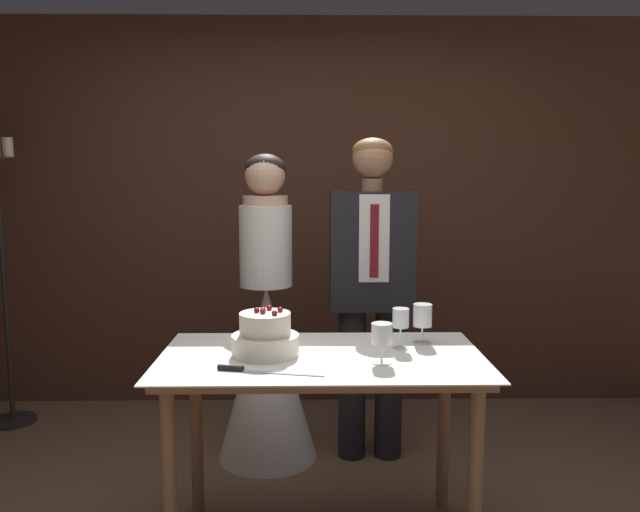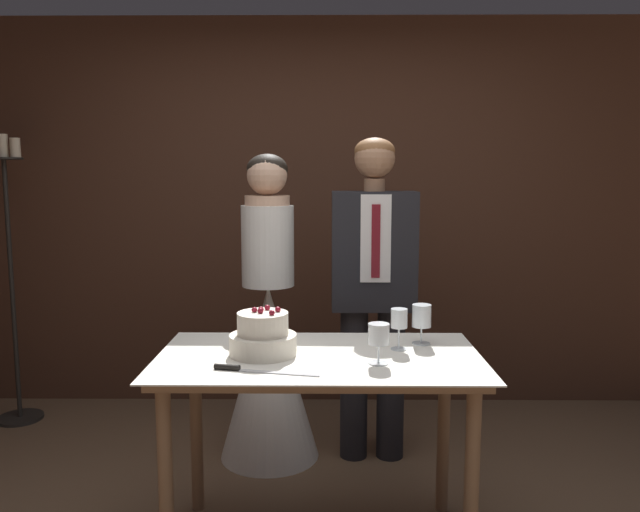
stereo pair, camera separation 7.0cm
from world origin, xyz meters
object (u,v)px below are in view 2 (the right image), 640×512
object	(u,v)px
cake_table	(319,381)
cake_knife	(246,369)
wine_glass_near	(399,320)
bride	(269,348)
wine_glass_far	(422,318)
groom	(373,280)
tiered_cake	(263,336)
candle_stand	(11,274)
wine_glass_middle	(379,336)

from	to	relation	value
cake_table	cake_knife	bearing A→B (deg)	-142.40
wine_glass_near	bride	world-z (taller)	bride
wine_glass_far	bride	distance (m)	1.02
wine_glass_far	groom	xyz separation A→B (m)	(-0.16, 0.65, 0.06)
cake_table	tiered_cake	world-z (taller)	tiered_cake
cake_knife	candle_stand	xyz separation A→B (m)	(-1.65, 1.54, 0.11)
tiered_cake	wine_glass_near	size ratio (longest dim) A/B	1.58
wine_glass_near	wine_glass_far	distance (m)	0.14
tiered_cake	groom	distance (m)	0.97
groom	cake_table	bearing A→B (deg)	-108.81
cake_table	groom	bearing A→B (deg)	71.19
wine_glass_near	wine_glass_middle	world-z (taller)	wine_glass_near
bride	candle_stand	bearing A→B (deg)	163.04
tiered_cake	cake_table	bearing A→B (deg)	-2.85
cake_knife	groom	size ratio (longest dim) A/B	0.23
wine_glass_far	cake_table	bearing A→B (deg)	-158.02
cake_table	cake_knife	distance (m)	0.36
cake_table	wine_glass_far	distance (m)	0.53
wine_glass_far	bride	size ratio (longest dim) A/B	0.10
candle_stand	groom	bearing A→B (deg)	-12.81
wine_glass_near	wine_glass_far	xyz separation A→B (m)	(0.11, 0.09, -0.01)
cake_table	bride	size ratio (longest dim) A/B	0.79
cake_knife	candle_stand	bearing A→B (deg)	148.63
tiered_cake	groom	bearing A→B (deg)	57.96
wine_glass_far	groom	size ratio (longest dim) A/B	0.10
cake_table	wine_glass_near	size ratio (longest dim) A/B	7.56
tiered_cake	cake_knife	bearing A→B (deg)	-101.04
groom	wine_glass_far	bearing A→B (deg)	-76.19
candle_stand	tiered_cake	bearing A→B (deg)	-37.87
cake_knife	cake_table	bearing A→B (deg)	49.21
cake_table	candle_stand	bearing A→B (deg)	145.36
bride	wine_glass_middle	bearing A→B (deg)	-61.30
wine_glass_middle	groom	world-z (taller)	groom
tiered_cake	cake_knife	world-z (taller)	tiered_cake
wine_glass_middle	wine_glass_far	bearing A→B (deg)	53.98
wine_glass_near	groom	distance (m)	0.74
cake_knife	wine_glass_near	world-z (taller)	wine_glass_near
wine_glass_middle	tiered_cake	bearing A→B (deg)	165.23
wine_glass_near	candle_stand	xyz separation A→B (m)	(-2.26, 1.24, -0.01)
cake_table	wine_glass_near	distance (m)	0.42
tiered_cake	wine_glass_middle	xyz separation A→B (m)	(0.46, -0.12, 0.03)
groom	wine_glass_middle	bearing A→B (deg)	-93.05
tiered_cake	cake_knife	xyz separation A→B (m)	(-0.04, -0.22, -0.07)
cake_table	tiered_cake	xyz separation A→B (m)	(-0.23, 0.01, 0.19)
cake_knife	bride	bearing A→B (deg)	102.14
cake_knife	bride	distance (m)	1.06
tiered_cake	wine_glass_far	distance (m)	0.69
wine_glass_near	groom	size ratio (longest dim) A/B	0.10
cake_knife	wine_glass_far	size ratio (longest dim) A/B	2.33
wine_glass_middle	groom	bearing A→B (deg)	86.95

